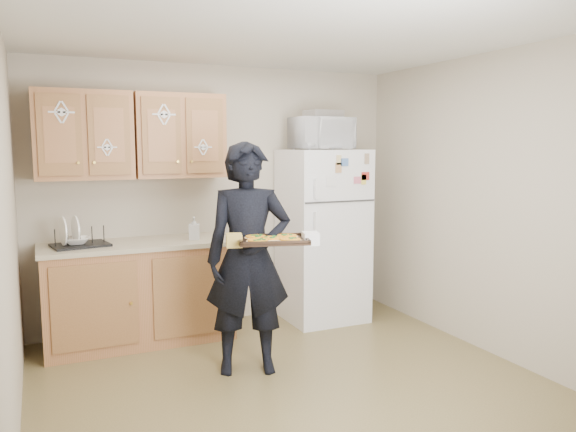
{
  "coord_description": "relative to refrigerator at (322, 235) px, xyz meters",
  "views": [
    {
      "loc": [
        -1.63,
        -3.47,
        1.74
      ],
      "look_at": [
        0.13,
        0.45,
        1.2
      ],
      "focal_mm": 35.0,
      "sensor_mm": 36.0,
      "label": 1
    }
  ],
  "objects": [
    {
      "name": "floor",
      "position": [
        -0.95,
        -1.43,
        -0.85
      ],
      "size": [
        3.6,
        3.6,
        0.0
      ],
      "primitive_type": "plane",
      "color": "brown",
      "rests_on": "ground"
    },
    {
      "name": "ceiling",
      "position": [
        -0.95,
        -1.43,
        1.65
      ],
      "size": [
        3.6,
        3.6,
        0.0
      ],
      "primitive_type": "plane",
      "color": "silver",
      "rests_on": "wall_back"
    },
    {
      "name": "wall_back",
      "position": [
        -0.95,
        0.37,
        0.4
      ],
      "size": [
        3.6,
        0.04,
        2.5
      ],
      "primitive_type": "cube",
      "color": "#AFA38E",
      "rests_on": "floor"
    },
    {
      "name": "wall_front",
      "position": [
        -0.95,
        -3.23,
        0.4
      ],
      "size": [
        3.6,
        0.04,
        2.5
      ],
      "primitive_type": "cube",
      "color": "#AFA38E",
      "rests_on": "floor"
    },
    {
      "name": "wall_left",
      "position": [
        -2.75,
        -1.43,
        0.4
      ],
      "size": [
        0.04,
        3.6,
        2.5
      ],
      "primitive_type": "cube",
      "color": "#AFA38E",
      "rests_on": "floor"
    },
    {
      "name": "wall_right",
      "position": [
        0.85,
        -1.43,
        0.4
      ],
      "size": [
        0.04,
        3.6,
        2.5
      ],
      "primitive_type": "cube",
      "color": "#AFA38E",
      "rests_on": "floor"
    },
    {
      "name": "refrigerator",
      "position": [
        0.0,
        0.0,
        0.0
      ],
      "size": [
        0.75,
        0.7,
        1.7
      ],
      "primitive_type": "cube",
      "color": "white",
      "rests_on": "floor"
    },
    {
      "name": "base_cabinet",
      "position": [
        -1.8,
        0.05,
        -0.42
      ],
      "size": [
        1.6,
        0.6,
        0.86
      ],
      "primitive_type": "cube",
      "color": "#935E32",
      "rests_on": "floor"
    },
    {
      "name": "countertop",
      "position": [
        -1.8,
        0.05,
        0.03
      ],
      "size": [
        1.64,
        0.64,
        0.04
      ],
      "primitive_type": "cube",
      "color": "#B8AD8D",
      "rests_on": "base_cabinet"
    },
    {
      "name": "upper_cab_left",
      "position": [
        -2.2,
        0.18,
        0.98
      ],
      "size": [
        0.8,
        0.33,
        0.75
      ],
      "primitive_type": "cube",
      "color": "#935E32",
      "rests_on": "wall_back"
    },
    {
      "name": "upper_cab_right",
      "position": [
        -1.38,
        0.18,
        0.98
      ],
      "size": [
        0.8,
        0.33,
        0.75
      ],
      "primitive_type": "cube",
      "color": "#935E32",
      "rests_on": "wall_back"
    },
    {
      "name": "cereal_box",
      "position": [
        0.52,
        0.24,
        -0.69
      ],
      "size": [
        0.2,
        0.07,
        0.32
      ],
      "primitive_type": "cube",
      "color": "gold",
      "rests_on": "floor"
    },
    {
      "name": "person",
      "position": [
        -1.14,
        -0.96,
        0.04
      ],
      "size": [
        0.74,
        0.58,
        1.77
      ],
      "primitive_type": "imported",
      "rotation": [
        0.0,
        0.0,
        -0.27
      ],
      "color": "black",
      "rests_on": "floor"
    },
    {
      "name": "baking_tray",
      "position": [
        -1.06,
        -1.25,
        0.21
      ],
      "size": [
        0.57,
        0.48,
        0.04
      ],
      "primitive_type": "cube",
      "rotation": [
        0.0,
        0.0,
        -0.27
      ],
      "color": "black",
      "rests_on": "person"
    },
    {
      "name": "pizza_front_left",
      "position": [
        -1.19,
        -1.29,
        0.23
      ],
      "size": [
        0.16,
        0.16,
        0.02
      ],
      "primitive_type": "cylinder",
      "color": "orange",
      "rests_on": "baking_tray"
    },
    {
      "name": "pizza_front_right",
      "position": [
        -0.97,
        -1.36,
        0.23
      ],
      "size": [
        0.16,
        0.16,
        0.02
      ],
      "primitive_type": "cylinder",
      "color": "orange",
      "rests_on": "baking_tray"
    },
    {
      "name": "pizza_back_left",
      "position": [
        -1.15,
        -1.14,
        0.23
      ],
      "size": [
        0.16,
        0.16,
        0.02
      ],
      "primitive_type": "cylinder",
      "color": "orange",
      "rests_on": "baking_tray"
    },
    {
      "name": "pizza_back_right",
      "position": [
        -0.93,
        -1.2,
        0.23
      ],
      "size": [
        0.16,
        0.16,
        0.02
      ],
      "primitive_type": "cylinder",
      "color": "orange",
      "rests_on": "baking_tray"
    },
    {
      "name": "pizza_center",
      "position": [
        -1.06,
        -1.25,
        0.23
      ],
      "size": [
        0.16,
        0.16,
        0.02
      ],
      "primitive_type": "cylinder",
      "color": "orange",
      "rests_on": "baking_tray"
    },
    {
      "name": "microwave",
      "position": [
        -0.05,
        -0.05,
        1.0
      ],
      "size": [
        0.58,
        0.41,
        0.31
      ],
      "primitive_type": "imported",
      "rotation": [
        0.0,
        0.0,
        0.06
      ],
      "color": "white",
      "rests_on": "refrigerator"
    },
    {
      "name": "foil_pan",
      "position": [
        -0.01,
        -0.02,
        1.19
      ],
      "size": [
        0.35,
        0.26,
        0.07
      ],
      "primitive_type": "cube",
      "rotation": [
        0.0,
        0.0,
        0.08
      ],
      "color": "silver",
      "rests_on": "microwave"
    },
    {
      "name": "dish_rack",
      "position": [
        -2.27,
        0.04,
        0.14
      ],
      "size": [
        0.49,
        0.41,
        0.18
      ],
      "primitive_type": "cube",
      "rotation": [
        0.0,
        0.0,
        0.18
      ],
      "color": "black",
      "rests_on": "countertop"
    },
    {
      "name": "bowl",
      "position": [
        -2.3,
        0.04,
        0.1
      ],
      "size": [
        0.23,
        0.23,
        0.05
      ],
      "primitive_type": "imported",
      "rotation": [
        0.0,
        0.0,
        -0.07
      ],
      "color": "white",
      "rests_on": "dish_rack"
    },
    {
      "name": "soap_bottle",
      "position": [
        -1.31,
        -0.02,
        0.15
      ],
      "size": [
        0.12,
        0.12,
        0.21
      ],
      "primitive_type": "imported",
      "rotation": [
        0.0,
        0.0,
        -0.29
      ],
      "color": "white",
      "rests_on": "countertop"
    }
  ]
}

